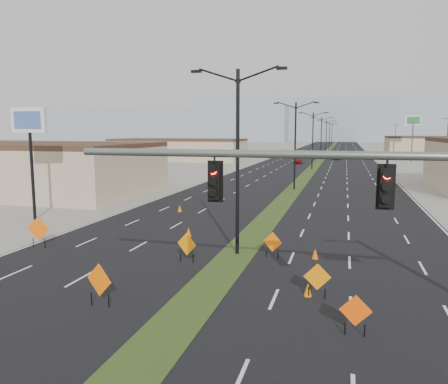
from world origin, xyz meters
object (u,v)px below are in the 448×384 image
(car_far, at_px, (285,152))
(construction_sign_5, at_px, (355,312))
(car_mid, at_px, (336,157))
(cone_1, at_px, (308,290))
(streetlight_1, at_px, (295,143))
(construction_sign_0, at_px, (38,230))
(streetlight_5, at_px, (329,135))
(cone_0, at_px, (189,232))
(streetlight_2, at_px, (313,139))
(construction_sign_1, at_px, (99,281))
(cone_3, at_px, (180,208))
(streetlight_3, at_px, (321,137))
(construction_sign_4, at_px, (317,278))
(car_left, at_px, (298,160))
(streetlight_4, at_px, (326,136))
(pole_sign_west, at_px, (30,130))
(construction_sign_2, at_px, (187,245))
(construction_sign_3, at_px, (273,243))
(streetlight_0, at_px, (238,156))
(cone_2, at_px, (315,254))
(streetlight_6, at_px, (332,134))
(pole_sign_east_far, at_px, (413,124))

(car_far, bearing_deg, construction_sign_5, -82.93)
(car_mid, relative_size, cone_1, 7.41)
(streetlight_1, relative_size, construction_sign_0, 5.48)
(cone_1, bearing_deg, car_far, 98.12)
(streetlight_5, xyz_separation_m, cone_0, (-3.97, -136.97, -5.11))
(streetlight_2, height_order, construction_sign_1, streetlight_2)
(streetlight_5, distance_m, cone_3, 129.21)
(streetlight_3, bearing_deg, construction_sign_4, -87.01)
(car_left, relative_size, construction_sign_5, 2.91)
(car_mid, relative_size, construction_sign_1, 2.45)
(construction_sign_0, distance_m, cone_1, 16.20)
(streetlight_4, height_order, pole_sign_west, streetlight_4)
(cone_0, bearing_deg, car_far, 94.20)
(car_left, xyz_separation_m, construction_sign_2, (1.77, -72.41, 0.22))
(streetlight_1, distance_m, streetlight_4, 84.00)
(construction_sign_1, bearing_deg, car_far, 111.09)
(streetlight_2, distance_m, construction_sign_3, 56.45)
(streetlight_0, xyz_separation_m, construction_sign_4, (4.67, -5.41, -4.56))
(construction_sign_3, bearing_deg, car_mid, 105.11)
(cone_2, xyz_separation_m, pole_sign_west, (-21.54, 4.90, 6.59))
(car_left, xyz_separation_m, construction_sign_0, (-7.58, -71.98, 0.37))
(streetlight_1, height_order, cone_0, streetlight_1)
(streetlight_0, xyz_separation_m, construction_sign_0, (-11.50, -1.78, -4.34))
(construction_sign_1, height_order, pole_sign_west, pole_sign_west)
(streetlight_0, height_order, construction_sign_3, streetlight_0)
(streetlight_0, relative_size, car_far, 1.87)
(streetlight_0, bearing_deg, streetlight_6, 90.00)
(construction_sign_5, xyz_separation_m, pole_sign_east_far, (13.94, 91.59, 7.59))
(car_mid, distance_m, cone_0, 82.11)
(car_left, relative_size, pole_sign_east_far, 0.41)
(construction_sign_1, bearing_deg, streetlight_5, 105.71)
(car_left, distance_m, cone_2, 70.47)
(cone_3, bearing_deg, car_far, 92.29)
(construction_sign_4, bearing_deg, streetlight_4, 86.90)
(construction_sign_3, bearing_deg, streetlight_4, 107.23)
(construction_sign_0, xyz_separation_m, construction_sign_5, (17.59, -6.65, -0.25))
(car_mid, bearing_deg, streetlight_6, 93.21)
(cone_1, bearing_deg, streetlight_5, 91.69)
(streetlight_6, bearing_deg, car_far, -100.42)
(construction_sign_4, height_order, cone_2, construction_sign_4)
(streetlight_4, bearing_deg, construction_sign_1, -91.62)
(streetlight_3, xyz_separation_m, cone_2, (4.22, -83.80, -5.12))
(streetlight_0, height_order, streetlight_3, same)
(construction_sign_2, bearing_deg, car_mid, 104.13)
(construction_sign_5, distance_m, cone_0, 15.26)
(streetlight_3, height_order, cone_0, streetlight_3)
(streetlight_6, xyz_separation_m, car_left, (-3.92, -97.80, -4.71))
(streetlight_1, xyz_separation_m, construction_sign_2, (-2.15, -30.21, -4.49))
(streetlight_2, relative_size, cone_2, 16.66)
(streetlight_1, xyz_separation_m, streetlight_4, (0.00, 84.00, 0.00))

